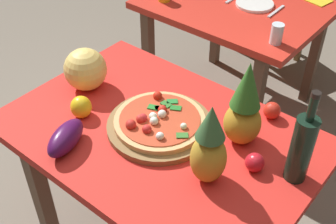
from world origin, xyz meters
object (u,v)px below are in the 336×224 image
at_px(pizza_board, 160,126).
at_px(pineapple_right, 209,148).
at_px(bell_pepper, 81,107).
at_px(drinking_glass_water, 277,34).
at_px(dining_chair, 269,2).
at_px(melon, 85,69).
at_px(wine_bottle, 302,148).
at_px(knife_utensil, 276,11).
at_px(dinner_plate, 255,4).
at_px(background_table, 238,17).
at_px(pineapple_left, 244,108).
at_px(tomato_at_corner, 272,110).
at_px(display_table, 160,150).
at_px(eggplant, 66,138).
at_px(pizza, 159,120).
at_px(napkin_folded, 317,0).
at_px(tomato_by_bottle, 255,162).

height_order(pizza_board, pineapple_right, pineapple_right).
distance_m(bell_pepper, drinking_glass_water, 1.06).
height_order(dining_chair, melon, melon).
relative_size(wine_bottle, knife_utensil, 2.01).
distance_m(pizza_board, dinner_plate, 1.21).
relative_size(background_table, pineapple_left, 2.97).
xyz_separation_m(tomato_at_corner, dinner_plate, (-0.57, 0.84, -0.03)).
bearing_deg(display_table, wine_bottle, 13.17).
height_order(display_table, eggplant, eggplant).
bearing_deg(pizza, bell_pepper, -155.04).
xyz_separation_m(pineapple_right, drinking_glass_water, (-0.26, 0.96, -0.09)).
height_order(melon, dinner_plate, melon).
height_order(background_table, bell_pepper, bell_pepper).
bearing_deg(dining_chair, bell_pepper, 117.94).
relative_size(wine_bottle, pineapple_left, 1.05).
bearing_deg(pineapple_left, bell_pepper, -153.79).
relative_size(background_table, pizza_board, 2.49).
height_order(eggplant, dinner_plate, eggplant).
bearing_deg(pizza_board, napkin_folded, 90.50).
bearing_deg(eggplant, pineapple_left, 42.75).
bearing_deg(pizza, dining_chair, 104.99).
height_order(background_table, pizza, pizza).
bearing_deg(pineapple_left, pizza, -152.52).
bearing_deg(bell_pepper, drinking_glass_water, 72.05).
distance_m(pineapple_left, melon, 0.71).
bearing_deg(dinner_plate, pineapple_left, -62.13).
height_order(pineapple_right, drinking_glass_water, pineapple_right).
xyz_separation_m(tomato_at_corner, knife_utensil, (-0.43, 0.84, -0.03)).
distance_m(melon, bell_pepper, 0.20).
bearing_deg(pizza, background_table, 107.40).
relative_size(melon, eggplant, 0.92).
relative_size(dining_chair, pineapple_right, 2.70).
relative_size(pineapple_left, eggplant, 1.73).
distance_m(display_table, dinner_plate, 1.23).
bearing_deg(display_table, knife_utensil, 96.76).
height_order(wine_bottle, melon, wine_bottle).
bearing_deg(tomato_at_corner, tomato_by_bottle, -72.27).
height_order(pizza, pineapple_right, pineapple_right).
distance_m(pineapple_left, napkin_folded, 1.36).
height_order(wine_bottle, knife_utensil, wine_bottle).
relative_size(pizza, dinner_plate, 1.61).
height_order(background_table, drinking_glass_water, drinking_glass_water).
bearing_deg(background_table, melon, -92.50).
bearing_deg(tomato_at_corner, melon, -155.73).
bearing_deg(dining_chair, background_table, 122.74).
xyz_separation_m(wine_bottle, napkin_folded, (-0.53, 1.36, -0.13)).
xyz_separation_m(pineapple_right, melon, (-0.71, 0.10, -0.05)).
height_order(background_table, napkin_folded, napkin_folded).
bearing_deg(tomato_at_corner, eggplant, -128.40).
relative_size(dining_chair, melon, 4.62).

